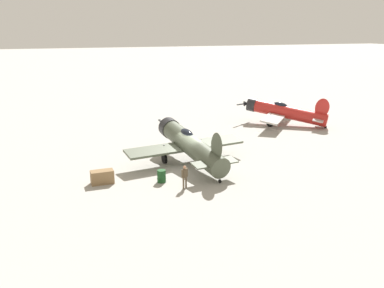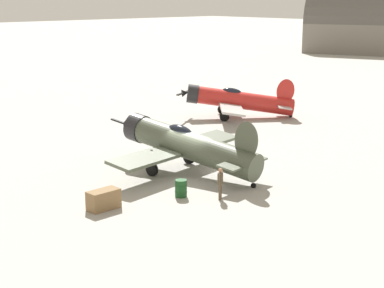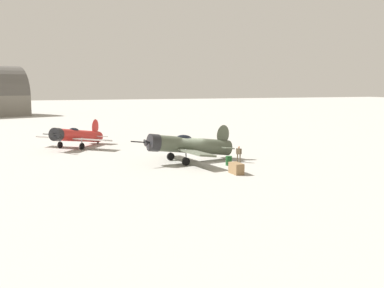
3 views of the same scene
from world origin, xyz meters
The scene contains 6 objects.
ground_plane centered at (0.00, 0.00, 0.00)m, with size 400.00×400.00×0.00m, color #A8A59E.
airplane_foreground centered at (0.07, -0.48, 1.70)m, with size 10.19×11.00×3.66m.
airplane_mid_apron centered at (-14.39, -10.02, 1.49)m, with size 9.23×8.98×3.35m.
ground_crew_mechanic centered at (2.02, 4.26, 0.99)m, with size 0.54×0.44×1.63m.
equipment_crate centered at (7.21, 1.50, 0.48)m, with size 1.60×0.83×0.96m.
fuel_drum centered at (3.21, 2.62, 0.45)m, with size 0.64×0.64×0.90m.
Camera 2 is at (23.49, 25.28, 10.06)m, focal length 58.22 mm.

